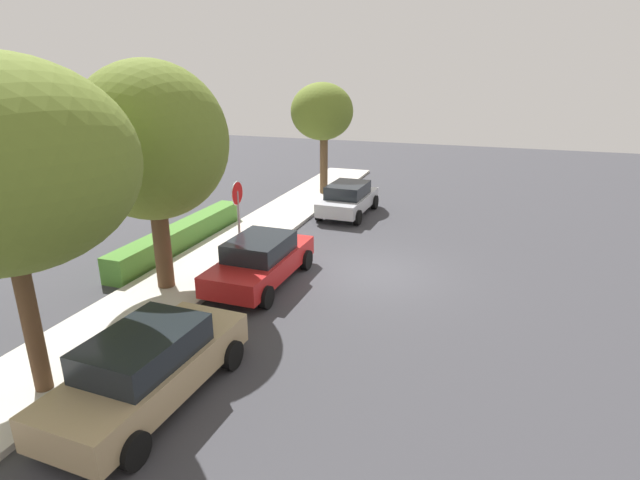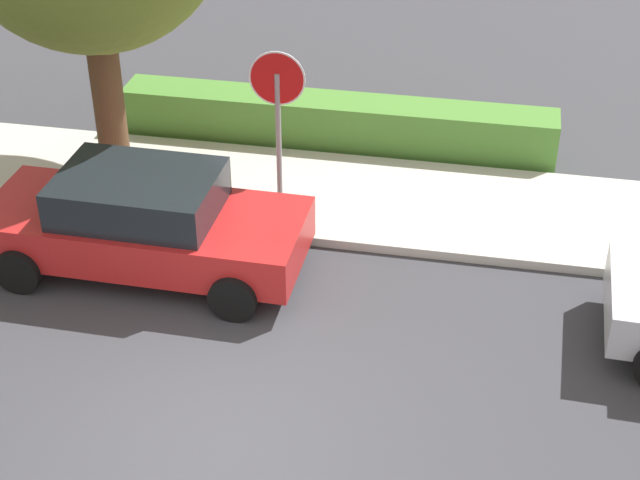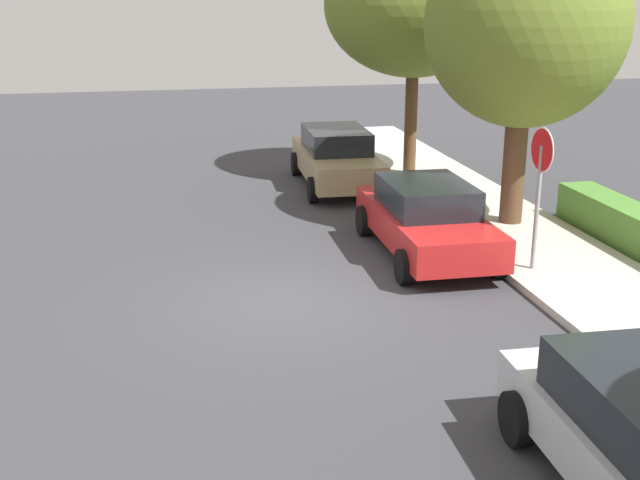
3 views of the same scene
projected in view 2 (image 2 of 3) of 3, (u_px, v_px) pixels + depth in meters
The scene contains 5 objects.
ground_plane at pixel (218, 438), 10.92m from camera, with size 60.00×60.00×0.00m, color #38383D.
sidewalk_curb at pixel (313, 195), 15.28m from camera, with size 32.00×2.63×0.14m, color beige.
stop_sign at pixel (278, 108), 13.72m from camera, with size 0.80×0.08×2.73m.
parked_car_red at pixel (144, 222), 13.34m from camera, with size 4.42×2.03×1.46m.
front_yard_hedge at pixel (336, 123), 16.58m from camera, with size 7.35×0.80×0.87m.
Camera 2 is at (2.64, -7.60, 7.79)m, focal length 55.00 mm.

